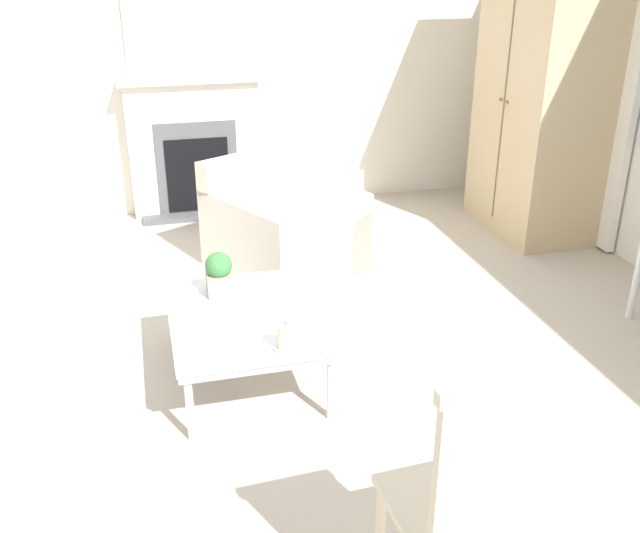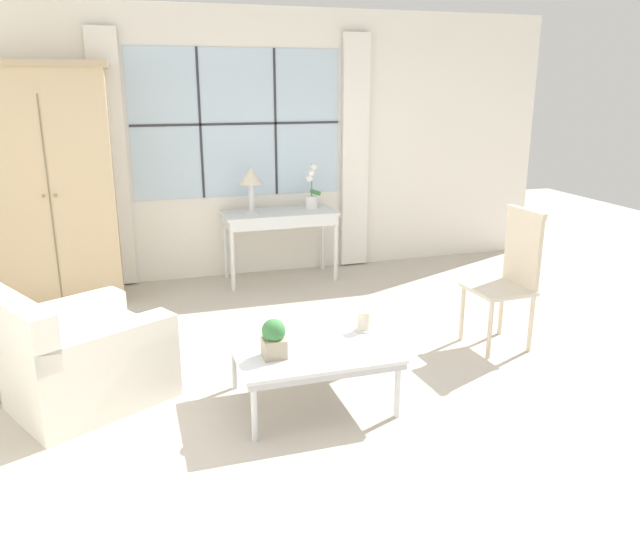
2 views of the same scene
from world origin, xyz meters
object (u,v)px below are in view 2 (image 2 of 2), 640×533
console_table (280,219)px  potted_orchid (312,192)px  armchair_upholstered (80,361)px  coffee_table (312,351)px  potted_plant_small (274,338)px  armoire (53,186)px  side_chair_wooden (511,271)px  pillar_candle (363,322)px  table_lamp (251,179)px

console_table → potted_orchid: bearing=11.8°
armchair_upholstered → coffee_table: armchair_upholstered is taller
coffee_table → potted_plant_small: bearing=-160.5°
armoire → armchair_upholstered: size_ratio=1.81×
coffee_table → potted_plant_small: size_ratio=4.08×
potted_plant_small → coffee_table: bearing=19.5°
side_chair_wooden → pillar_candle: (-1.37, -0.32, -0.15)m
potted_plant_small → pillar_candle: bearing=18.9°
potted_plant_small → armoire: bearing=117.5°
side_chair_wooden → coffee_table: bearing=-165.6°
armchair_upholstered → pillar_candle: armchair_upholstered is taller
armoire → potted_orchid: armoire is taller
potted_orchid → potted_plant_small: 3.13m
armchair_upholstered → side_chair_wooden: size_ratio=1.11×
armchair_upholstered → side_chair_wooden: side_chair_wooden is taller
console_table → potted_plant_small: size_ratio=4.78×
armoire → armchair_upholstered: armoire is taller
potted_orchid → armchair_upholstered: bearing=-134.9°
side_chair_wooden → console_table: bearing=120.2°
potted_orchid → table_lamp: bearing=-172.8°
table_lamp → potted_orchid: bearing=7.2°
armoire → armchair_upholstered: 2.34m
armoire → armchair_upholstered: (0.26, -2.17, -0.84)m
armchair_upholstered → coffee_table: 1.54m
side_chair_wooden → coffee_table: (-1.78, -0.46, -0.25)m
table_lamp → armchair_upholstered: bearing=-126.2°
console_table → coffee_table: bearing=-99.6°
pillar_candle → side_chair_wooden: bearing=13.2°
table_lamp → coffee_table: 2.82m
table_lamp → coffee_table: bearing=-93.5°
potted_orchid → console_table: bearing=-168.2°
armoire → console_table: armoire is taller
armchair_upholstered → pillar_candle: bearing=-11.0°
pillar_candle → armchair_upholstered: bearing=169.0°
armoire → pillar_candle: 3.37m
armoire → armchair_upholstered: bearing=-83.1°
armoire → console_table: (2.17, 0.05, -0.46)m
table_lamp → pillar_candle: 2.67m
potted_plant_small → pillar_candle: (0.68, 0.23, -0.06)m
side_chair_wooden → potted_plant_small: 2.12m
table_lamp → armoire: bearing=-178.6°
armoire → pillar_candle: size_ratio=14.67×
table_lamp → potted_orchid: same height
table_lamp → potted_orchid: 0.71m
armchair_upholstered → table_lamp: bearing=53.8°
console_table → armchair_upholstered: (-1.91, -2.22, -0.38)m
console_table → coffee_table: size_ratio=1.17×
table_lamp → console_table: bearing=1.1°
armoire → console_table: bearing=1.4°
table_lamp → side_chair_wooden: 2.82m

